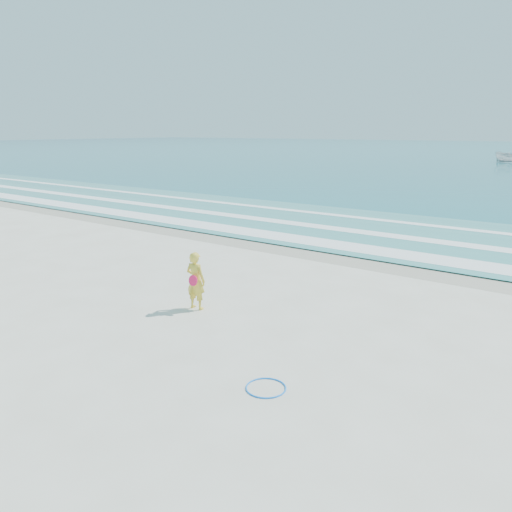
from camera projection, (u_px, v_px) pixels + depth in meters
The scene contains 9 objects.
ground at pixel (135, 332), 11.18m from camera, with size 400.00×400.00×0.00m, color silver.
wet_sand at pixel (327, 253), 18.22m from camera, with size 400.00×2.40×0.00m, color #B2A893.
shallow at pixel (381, 231), 22.12m from camera, with size 400.00×10.00×0.01m, color #59B7AD.
foam_near at pixel (343, 246), 19.23m from camera, with size 400.00×1.40×0.01m, color white.
foam_mid at pixel (373, 233), 21.49m from camera, with size 400.00×0.90×0.01m, color white.
foam_far at pixel (401, 222), 24.07m from camera, with size 400.00×0.60×0.01m, color white.
hoop at pixel (266, 388), 8.73m from camera, with size 0.72×0.72×0.03m, color #0E7CFF.
boat at pixel (511, 157), 66.85m from camera, with size 1.54×4.09×1.58m, color silver.
woman at pixel (196, 281), 12.45m from camera, with size 0.57×0.42×1.47m.
Camera 1 is at (8.35, -6.80, 4.40)m, focal length 35.00 mm.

